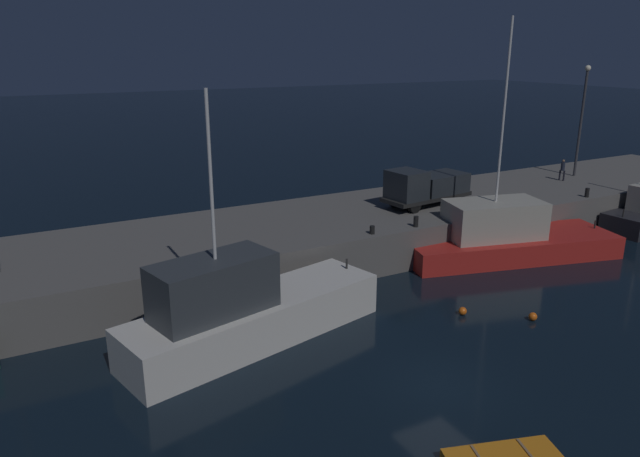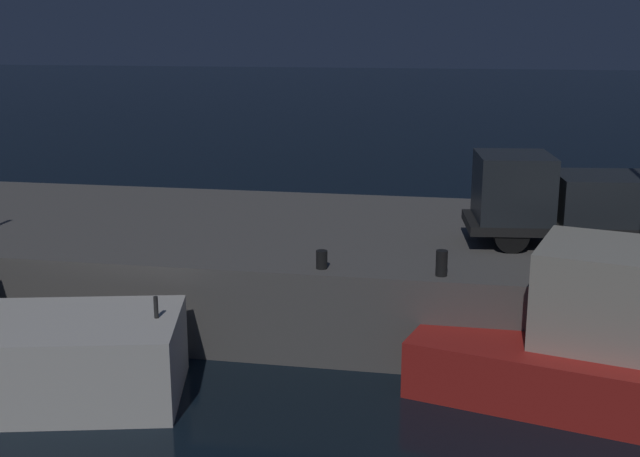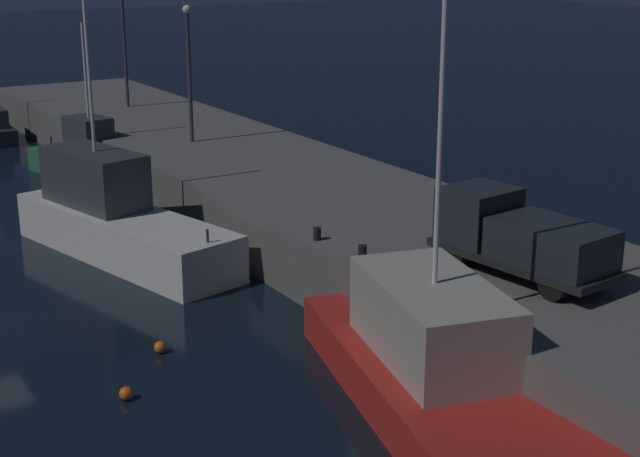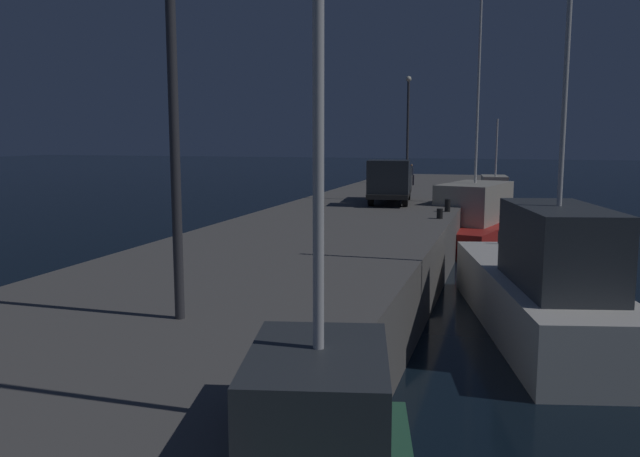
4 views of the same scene
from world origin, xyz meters
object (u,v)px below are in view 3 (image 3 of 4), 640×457
object	(u,v)px
lamp_post_west	(123,26)
lamp_post_east	(189,62)
mooring_buoy_near	(160,347)
bollard_central	(317,234)
fishing_trawler_green	(117,219)
bollard_east	(362,254)
fishing_boat_blue	(442,370)
mooring_buoy_mid	(126,394)
utility_truck	(519,236)
fishing_boat_orange	(87,159)

from	to	relation	value
lamp_post_west	lamp_post_east	xyz separation A→B (m)	(12.38, -1.11, -0.92)
mooring_buoy_near	bollard_central	world-z (taller)	bollard_central
fishing_trawler_green	bollard_east	world-z (taller)	fishing_trawler_green
bollard_central	bollard_east	bearing A→B (deg)	-1.38
fishing_boat_blue	mooring_buoy_mid	bearing A→B (deg)	-126.09
lamp_post_west	bollard_east	xyz separation A→B (m)	(33.32, -4.54, -4.76)
lamp_post_west	lamp_post_east	distance (m)	12.46
lamp_post_west	bollard_central	size ratio (longest dim) A/B	19.32
mooring_buoy_mid	bollard_east	world-z (taller)	bollard_east
bollard_central	fishing_trawler_green	bearing A→B (deg)	-155.73
lamp_post_east	bollard_east	size ratio (longest dim) A/B	11.24
fishing_boat_blue	bollard_central	xyz separation A→B (m)	(-8.60, 1.30, 1.37)
mooring_buoy_mid	utility_truck	bearing A→B (deg)	76.31
fishing_boat_blue	fishing_trawler_green	xyz separation A→B (m)	(-17.65, -2.78, 0.27)
fishing_trawler_green	fishing_boat_blue	bearing A→B (deg)	8.95
utility_truck	bollard_east	world-z (taller)	utility_truck
mooring_buoy_near	bollard_east	world-z (taller)	bollard_east
fishing_boat_blue	lamp_post_east	distance (m)	27.55
fishing_boat_orange	mooring_buoy_near	xyz separation A→B (m)	(23.51, -5.46, -0.90)
mooring_buoy_mid	fishing_trawler_green	bearing A→B (deg)	160.90
fishing_trawler_green	utility_truck	bearing A→B (deg)	26.09
lamp_post_west	lamp_post_east	world-z (taller)	lamp_post_west
fishing_boat_orange	lamp_post_west	bearing A→B (deg)	145.62
mooring_buoy_near	lamp_post_west	world-z (taller)	lamp_post_west
mooring_buoy_mid	lamp_post_east	bearing A→B (deg)	151.27
fishing_boat_orange	lamp_post_east	distance (m)	8.26
bollard_east	lamp_post_west	bearing A→B (deg)	172.25
fishing_boat_blue	bollard_central	distance (m)	8.80
fishing_boat_blue	lamp_post_west	distance (m)	39.93
lamp_post_east	utility_truck	size ratio (longest dim) A/B	1.11
mooring_buoy_mid	lamp_post_east	size ratio (longest dim) A/B	0.06
mooring_buoy_near	fishing_boat_orange	bearing A→B (deg)	166.94
fishing_trawler_green	utility_truck	distance (m)	17.24
fishing_boat_orange	lamp_post_west	distance (m)	11.48
mooring_buoy_near	mooring_buoy_mid	bearing A→B (deg)	-39.58
fishing_boat_orange	utility_truck	bearing A→B (deg)	8.61
utility_truck	fishing_boat_blue	bearing A→B (deg)	-64.20
bollard_east	fishing_trawler_green	bearing A→B (deg)	-161.46
mooring_buoy_mid	lamp_post_west	distance (m)	36.93
utility_truck	lamp_post_west	bearing A→B (deg)	178.40
lamp_post_west	bollard_east	bearing A→B (deg)	-7.75
lamp_post_west	bollard_east	size ratio (longest dim) A/B	14.08
fishing_boat_blue	fishing_trawler_green	distance (m)	17.87
mooring_buoy_near	mooring_buoy_mid	distance (m)	3.17
fishing_trawler_green	lamp_post_west	bearing A→B (deg)	158.18
utility_truck	bollard_central	distance (m)	7.26
fishing_trawler_green	bollard_east	distance (m)	12.68
fishing_boat_orange	fishing_trawler_green	distance (m)	13.85
fishing_trawler_green	mooring_buoy_near	bearing A→B (deg)	-12.90
bollard_east	mooring_buoy_near	bearing A→B (deg)	-107.03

